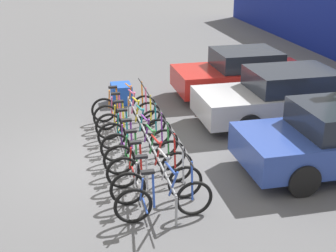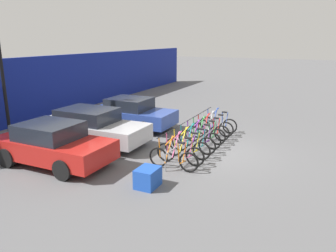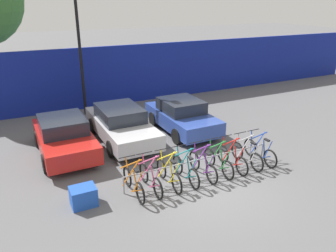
{
  "view_description": "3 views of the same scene",
  "coord_description": "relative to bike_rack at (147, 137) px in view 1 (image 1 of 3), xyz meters",
  "views": [
    {
      "loc": [
        9.2,
        -0.95,
        4.45
      ],
      "look_at": [
        0.99,
        0.95,
        1.06
      ],
      "focal_mm": 50.0,
      "sensor_mm": 36.0,
      "label": 1
    },
    {
      "loc": [
        -11.04,
        -3.49,
        4.02
      ],
      "look_at": [
        -1.26,
        1.17,
        1.12
      ],
      "focal_mm": 35.0,
      "sensor_mm": 36.0,
      "label": 2
    },
    {
      "loc": [
        -5.06,
        -7.38,
        5.36
      ],
      "look_at": [
        -0.21,
        2.27,
        1.22
      ],
      "focal_mm": 35.0,
      "sensor_mm": 36.0,
      "label": 3
    }
  ],
  "objects": [
    {
      "name": "car_red",
      "position": [
        -3.66,
        3.61,
        0.19
      ],
      "size": [
        1.91,
        4.0,
        1.4
      ],
      "color": "red",
      "rests_on": "ground"
    },
    {
      "name": "car_silver",
      "position": [
        -1.36,
        3.91,
        0.19
      ],
      "size": [
        1.91,
        4.58,
        1.4
      ],
      "color": "#B7B7BC",
      "rests_on": "ground"
    },
    {
      "name": "cargo_crate",
      "position": [
        -3.83,
        -0.03,
        -0.23
      ],
      "size": [
        0.7,
        0.56,
        0.55
      ],
      "primitive_type": "cube",
      "color": "blue",
      "rests_on": "ground"
    },
    {
      "name": "bicycle_green",
      "position": [
        0.61,
        -0.15,
        -0.12
      ],
      "size": [
        0.68,
        1.71,
        1.05
      ],
      "rotation": [
        0.0,
        0.0,
        -0.06
      ],
      "color": "black",
      "rests_on": "ground"
    },
    {
      "name": "bicycle_teal",
      "position": [
        -0.64,
        -0.15,
        -0.12
      ],
      "size": [
        0.68,
        1.71,
        1.05
      ],
      "rotation": [
        0.0,
        0.0,
        -0.02
      ],
      "color": "black",
      "rests_on": "ground"
    },
    {
      "name": "bicycle_yellow",
      "position": [
        -1.23,
        -0.15,
        -0.12
      ],
      "size": [
        0.68,
        1.71,
        1.05
      ],
      "rotation": [
        0.0,
        0.0,
        -0.02
      ],
      "color": "black",
      "rests_on": "ground"
    },
    {
      "name": "bicycle_purple",
      "position": [
        0.01,
        -0.15,
        -0.12
      ],
      "size": [
        0.68,
        1.71,
        1.05
      ],
      "rotation": [
        0.0,
        0.0,
        -0.02
      ],
      "color": "black",
      "rests_on": "ground"
    },
    {
      "name": "bicycle_red",
      "position": [
        1.17,
        -0.15,
        -0.12
      ],
      "size": [
        0.68,
        1.71,
        1.05
      ],
      "rotation": [
        0.0,
        0.0,
        -0.01
      ],
      "color": "black",
      "rests_on": "ground"
    },
    {
      "name": "ground_plane",
      "position": [
        -0.16,
        -0.68,
        -0.5
      ],
      "size": [
        120.0,
        120.0,
        0.0
      ],
      "primitive_type": "plane",
      "color": "#59595B"
    },
    {
      "name": "bicycle_blue",
      "position": [
        2.39,
        -0.15,
        -0.12
      ],
      "size": [
        0.68,
        1.71,
        1.05
      ],
      "rotation": [
        0.0,
        0.0,
        -0.01
      ],
      "color": "black",
      "rests_on": "ground"
    },
    {
      "name": "bicycle_orange",
      "position": [
        -2.39,
        -0.15,
        -0.12
      ],
      "size": [
        0.68,
        1.71,
        1.05
      ],
      "rotation": [
        0.0,
        0.0,
        0.03
      ],
      "color": "black",
      "rests_on": "ground"
    },
    {
      "name": "bicycle_silver",
      "position": [
        1.8,
        -0.15,
        -0.12
      ],
      "size": [
        0.68,
        1.71,
        1.05
      ],
      "rotation": [
        0.0,
        0.0,
        0.0
      ],
      "color": "black",
      "rests_on": "ground"
    },
    {
      "name": "bike_rack",
      "position": [
        0.0,
        0.0,
        0.0
      ],
      "size": [
        5.32,
        0.04,
        0.57
      ],
      "color": "gray",
      "rests_on": "ground"
    },
    {
      "name": "bicycle_pink",
      "position": [
        -1.84,
        -0.15,
        -0.12
      ],
      "size": [
        0.68,
        1.71,
        1.05
      ],
      "rotation": [
        0.0,
        0.0,
        -0.03
      ],
      "color": "black",
      "rests_on": "ground"
    }
  ]
}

